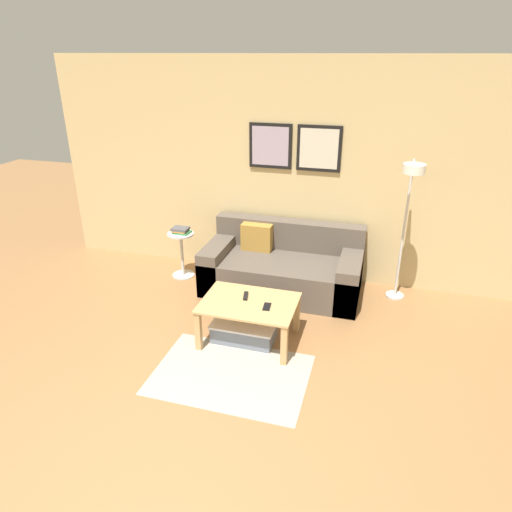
{
  "coord_description": "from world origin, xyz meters",
  "views": [
    {
      "loc": [
        1.23,
        -1.67,
        2.57
      ],
      "look_at": [
        0.17,
        2.0,
        0.85
      ],
      "focal_mm": 32.0,
      "sensor_mm": 36.0,
      "label": 1
    }
  ],
  "objects": [
    {
      "name": "side_table",
      "position": [
        -1.07,
        2.99,
        0.34
      ],
      "size": [
        0.32,
        0.32,
        0.57
      ],
      "color": "silver",
      "rests_on": "ground_plane"
    },
    {
      "name": "ground_plane",
      "position": [
        0.0,
        0.0,
        0.0
      ],
      "size": [
        16.0,
        16.0,
        0.0
      ],
      "primitive_type": "plane",
      "color": "olive"
    },
    {
      "name": "book_stack",
      "position": [
        -1.06,
        3.0,
        0.6
      ],
      "size": [
        0.22,
        0.18,
        0.07
      ],
      "color": "#387F4C",
      "rests_on": "side_table"
    },
    {
      "name": "storage_bin",
      "position": [
        0.08,
        1.88,
        0.1
      ],
      "size": [
        0.61,
        0.35,
        0.19
      ],
      "color": "slate",
      "rests_on": "ground_plane"
    },
    {
      "name": "remote_control",
      "position": [
        0.07,
        1.97,
        0.43
      ],
      "size": [
        0.07,
        0.16,
        0.02
      ],
      "primitive_type": "cube",
      "rotation": [
        0.0,
        0.0,
        0.22
      ],
      "color": "black",
      "rests_on": "coffee_table"
    },
    {
      "name": "couch",
      "position": [
        0.2,
        3.0,
        0.27
      ],
      "size": [
        1.78,
        0.89,
        0.75
      ],
      "color": "brown",
      "rests_on": "ground_plane"
    },
    {
      "name": "cell_phone",
      "position": [
        0.32,
        1.84,
        0.42
      ],
      "size": [
        0.08,
        0.15,
        0.01
      ],
      "primitive_type": "cube",
      "rotation": [
        0.0,
        0.0,
        0.1
      ],
      "color": "black",
      "rests_on": "coffee_table"
    },
    {
      "name": "wall_back",
      "position": [
        0.0,
        3.47,
        1.28
      ],
      "size": [
        5.6,
        0.09,
        2.55
      ],
      "color": "tan",
      "rests_on": "ground_plane"
    },
    {
      "name": "coffee_table",
      "position": [
        0.13,
        1.89,
        0.34
      ],
      "size": [
        0.89,
        0.64,
        0.42
      ],
      "color": "tan",
      "rests_on": "ground_plane"
    },
    {
      "name": "area_rug",
      "position": [
        0.13,
        1.33,
        0.0
      ],
      "size": [
        1.33,
        0.92,
        0.01
      ],
      "primitive_type": "cube",
      "color": "#A39989",
      "rests_on": "ground_plane"
    },
    {
      "name": "floor_lamp",
      "position": [
        1.49,
        3.0,
        1.2
      ],
      "size": [
        0.21,
        0.47,
        1.59
      ],
      "color": "silver",
      "rests_on": "ground_plane"
    }
  ]
}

